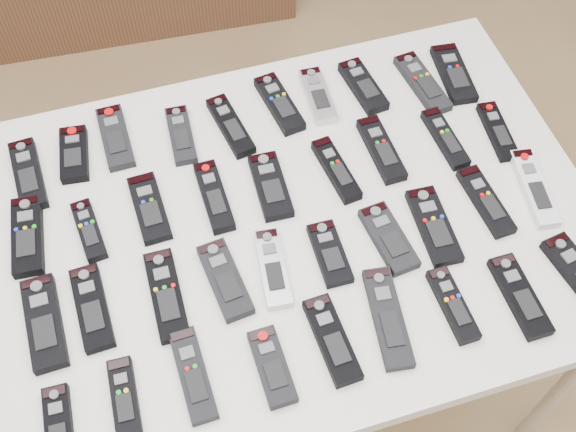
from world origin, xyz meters
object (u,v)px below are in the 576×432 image
object	(u,v)px
remote_15	(336,170)
remote_23	(273,268)
remote_6	(318,96)
table	(288,236)
remote_25	(389,238)
remote_27	(486,201)
remote_20	(92,308)
remote_33	(332,340)
remote_12	(149,208)
remote_18	(497,131)
remote_17	(445,138)
remote_31	(193,375)
remote_8	(422,83)
remote_10	(28,236)
remote_24	(330,253)
remote_2	(115,137)
remote_35	(453,305)
remote_5	(279,104)
remote_28	(534,188)
remote_32	(272,367)
remote_22	(225,280)
remote_3	(181,135)
remote_13	(214,197)
remote_11	(89,231)
remote_26	(434,226)
remote_19	(44,323)
remote_21	(166,295)
remote_1	(74,154)
remote_16	(381,149)
remote_30	(125,398)
remote_34	(388,318)
remote_0	(28,175)
remote_14	(271,186)
remote_7	(363,86)

from	to	relation	value
remote_15	remote_23	world-z (taller)	remote_15
remote_6	table	bearing A→B (deg)	-115.64
remote_25	remote_27	size ratio (longest dim) A/B	0.92
remote_20	remote_33	xyz separation A→B (m)	(0.41, -0.19, 0.00)
remote_12	remote_20	size ratio (longest dim) A/B	0.94
remote_25	remote_18	bearing A→B (deg)	23.58
remote_17	remote_31	size ratio (longest dim) A/B	0.93
remote_8	remote_25	xyz separation A→B (m)	(-0.23, -0.37, 0.00)
remote_12	remote_10	bearing A→B (deg)	177.00
remote_24	remote_2	bearing A→B (deg)	131.70
remote_18	remote_35	xyz separation A→B (m)	(-0.27, -0.36, 0.00)
remote_5	remote_28	size ratio (longest dim) A/B	0.90
remote_10	remote_32	distance (m)	0.56
remote_32	remote_22	bearing A→B (deg)	99.63
remote_3	remote_5	bearing A→B (deg)	8.99
remote_13	remote_24	bearing A→B (deg)	-47.57
table	remote_2	size ratio (longest dim) A/B	7.33
remote_17	remote_31	world-z (taller)	remote_17
remote_11	remote_26	distance (m)	0.69
remote_13	remote_24	xyz separation A→B (m)	(0.18, -0.20, -0.00)
remote_19	remote_24	distance (m)	0.55
remote_15	remote_22	size ratio (longest dim) A/B	0.98
remote_21	remote_25	bearing A→B (deg)	0.22
remote_1	remote_21	size ratio (longest dim) A/B	0.74
remote_16	remote_17	bearing A→B (deg)	-5.73
remote_3	remote_8	world-z (taller)	remote_8
remote_13	remote_30	distance (m)	0.44
remote_23	remote_25	bearing A→B (deg)	5.87
remote_34	remote_23	bearing A→B (deg)	144.57
remote_13	remote_28	bearing A→B (deg)	-15.77
remote_0	remote_33	size ratio (longest dim) A/B	1.04
remote_18	remote_19	size ratio (longest dim) A/B	0.83
remote_11	remote_18	distance (m)	0.89
remote_12	remote_18	bearing A→B (deg)	-3.78
remote_5	remote_34	world-z (taller)	remote_5
remote_2	remote_19	xyz separation A→B (m)	(-0.20, -0.40, 0.00)
remote_3	remote_35	size ratio (longest dim) A/B	1.01
remote_21	remote_28	world-z (taller)	same
remote_2	remote_17	distance (m)	0.72
remote_26	remote_0	bearing A→B (deg)	157.52
remote_5	remote_21	size ratio (longest dim) A/B	0.90
remote_13	remote_27	distance (m)	0.56
remote_0	remote_16	world-z (taller)	same
remote_14	remote_20	world-z (taller)	same
remote_6	remote_11	size ratio (longest dim) A/B	1.12
remote_7	remote_14	world-z (taller)	remote_7
remote_26	remote_13	bearing A→B (deg)	157.08
remote_3	remote_27	distance (m)	0.66
remote_2	remote_23	bearing A→B (deg)	-61.04
remote_11	remote_18	world-z (taller)	remote_11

